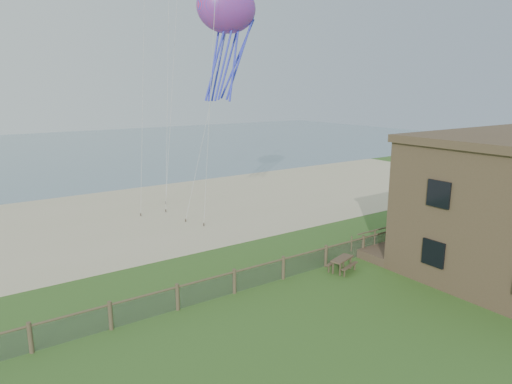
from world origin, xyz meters
The scene contains 7 objects.
ground centered at (0.00, 0.00, 0.00)m, with size 160.00×160.00×0.00m, color #3C6221.
sand_beach centered at (0.00, 22.00, 0.00)m, with size 72.00×20.00×0.02m, color #C5B68E.
ocean centered at (0.00, 66.00, 0.00)m, with size 160.00×68.00×0.02m, color slate.
chainlink_fence centered at (0.00, 6.00, 0.55)m, with size 36.20×0.20×1.25m, color #4D412B, non-canonical shape.
motel_deck centered at (13.00, 5.00, 0.25)m, with size 15.00×2.00×0.50m, color brown.
picnic_table centered at (3.26, 5.00, 0.32)m, with size 1.54×1.16×0.65m, color brown, non-canonical shape.
octopus_kite centered at (2.43, 15.36, 12.77)m, with size 3.84×2.71×7.90m, color #F3265B, non-canonical shape.
Camera 1 is at (-13.82, -11.47, 9.72)m, focal length 32.00 mm.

